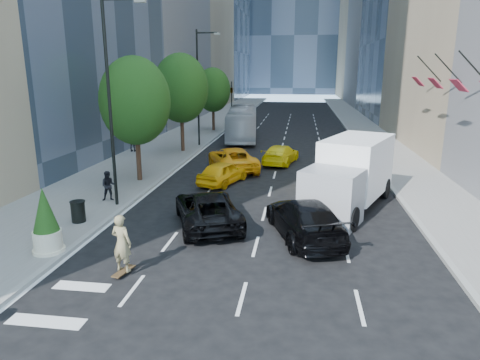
# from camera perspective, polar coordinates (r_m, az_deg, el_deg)

# --- Properties ---
(ground) EXTENTS (160.00, 160.00, 0.00)m
(ground) POSITION_cam_1_polar(r_m,az_deg,el_deg) (17.21, -1.25, -8.66)
(ground) COLOR black
(ground) RESTS_ON ground
(sidewalk_left) EXTENTS (6.00, 120.00, 0.15)m
(sidewalk_left) POSITION_cam_1_polar(r_m,az_deg,el_deg) (47.54, -6.16, 6.28)
(sidewalk_left) COLOR slate
(sidewalk_left) RESTS_ON ground
(sidewalk_right) EXTENTS (4.00, 120.00, 0.15)m
(sidewalk_right) POSITION_cam_1_polar(r_m,az_deg,el_deg) (46.70, 17.20, 5.57)
(sidewalk_right) COLOR slate
(sidewalk_right) RESTS_ON ground
(lamp_near) EXTENTS (2.13, 0.22, 10.00)m
(lamp_near) POSITION_cam_1_polar(r_m,az_deg,el_deg) (21.57, -16.68, 11.36)
(lamp_near) COLOR black
(lamp_near) RESTS_ON sidewalk_left
(lamp_far) EXTENTS (2.13, 0.22, 10.00)m
(lamp_far) POSITION_cam_1_polar(r_m,az_deg,el_deg) (38.67, -5.40, 12.98)
(lamp_far) COLOR black
(lamp_far) RESTS_ON sidewalk_left
(tree_near) EXTENTS (4.20, 4.20, 7.46)m
(tree_near) POSITION_cam_1_polar(r_m,az_deg,el_deg) (26.55, -13.81, 10.18)
(tree_near) COLOR #311D13
(tree_near) RESTS_ON sidewalk_left
(tree_mid) EXTENTS (4.50, 4.50, 7.99)m
(tree_mid) POSITION_cam_1_polar(r_m,az_deg,el_deg) (36.00, -7.89, 12.02)
(tree_mid) COLOR #311D13
(tree_mid) RESTS_ON sidewalk_left
(tree_far) EXTENTS (3.90, 3.90, 6.92)m
(tree_far) POSITION_cam_1_polar(r_m,az_deg,el_deg) (48.66, -3.62, 11.90)
(tree_far) COLOR #311D13
(tree_far) RESTS_ON sidewalk_left
(traffic_signal) EXTENTS (2.48, 0.53, 5.20)m
(traffic_signal) POSITION_cam_1_polar(r_m,az_deg,el_deg) (56.40, -1.14, 11.87)
(traffic_signal) COLOR black
(traffic_signal) RESTS_ON sidewalk_left
(facade_flags) EXTENTS (1.85, 13.30, 2.05)m
(facade_flags) POSITION_cam_1_polar(r_m,az_deg,el_deg) (26.86, 26.10, 11.80)
(facade_flags) COLOR black
(facade_flags) RESTS_ON ground
(skateboarder) EXTENTS (0.82, 0.63, 2.00)m
(skateboarder) POSITION_cam_1_polar(r_m,az_deg,el_deg) (15.03, -15.46, -8.61)
(skateboarder) COLOR olive
(skateboarder) RESTS_ON ground
(black_sedan_lincoln) EXTENTS (4.29, 6.02, 1.52)m
(black_sedan_lincoln) POSITION_cam_1_polar(r_m,az_deg,el_deg) (19.13, -4.38, -3.85)
(black_sedan_lincoln) COLOR black
(black_sedan_lincoln) RESTS_ON ground
(black_sedan_mercedes) EXTENTS (3.84, 6.00, 1.62)m
(black_sedan_mercedes) POSITION_cam_1_polar(r_m,az_deg,el_deg) (17.91, 8.58, -5.11)
(black_sedan_mercedes) COLOR black
(black_sedan_mercedes) RESTS_ON ground
(taxi_a) EXTENTS (2.92, 4.45, 1.41)m
(taxi_a) POSITION_cam_1_polar(r_m,az_deg,el_deg) (26.06, -2.30, 1.01)
(taxi_a) COLOR #F8B30D
(taxi_a) RESTS_ON ground
(taxi_b) EXTENTS (2.63, 4.46, 1.39)m
(taxi_b) POSITION_cam_1_polar(r_m,az_deg,el_deg) (25.40, 11.47, 0.35)
(taxi_b) COLOR #DFAF0B
(taxi_b) RESTS_ON ground
(taxi_c) EXTENTS (4.63, 6.31, 1.59)m
(taxi_c) POSITION_cam_1_polar(r_m,az_deg,el_deg) (29.59, -1.02, 2.83)
(taxi_c) COLOR #FFA60D
(taxi_c) RESTS_ON ground
(taxi_d) EXTENTS (2.89, 5.08, 1.39)m
(taxi_d) POSITION_cam_1_polar(r_m,az_deg,el_deg) (31.91, 5.44, 3.43)
(taxi_d) COLOR yellow
(taxi_d) RESTS_ON ground
(city_bus) EXTENTS (3.87, 11.83, 3.23)m
(city_bus) POSITION_cam_1_polar(r_m,az_deg,el_deg) (43.24, 0.32, 7.62)
(city_bus) COLOR silver
(city_bus) RESTS_ON ground
(box_truck) EXTENTS (5.22, 7.61, 3.44)m
(box_truck) POSITION_cam_1_polar(r_m,az_deg,el_deg) (21.95, 14.50, 0.80)
(box_truck) COLOR white
(box_truck) RESTS_ON ground
(pedestrian_a) EXTENTS (0.92, 0.83, 1.57)m
(pedestrian_a) POSITION_cam_1_polar(r_m,az_deg,el_deg) (23.17, -17.11, -0.75)
(pedestrian_a) COLOR black
(pedestrian_a) RESTS_ON sidewalk_left
(pedestrian_b) EXTENTS (1.13, 0.48, 1.92)m
(pedestrian_b) POSITION_cam_1_polar(r_m,az_deg,el_deg) (36.77, -14.12, 5.18)
(pedestrian_b) COLOR black
(pedestrian_b) RESTS_ON sidewalk_left
(trash_can) EXTENTS (0.61, 0.61, 0.92)m
(trash_can) POSITION_cam_1_polar(r_m,az_deg,el_deg) (20.46, -20.77, -4.00)
(trash_can) COLOR black
(trash_can) RESTS_ON sidewalk_left
(planter_shrub) EXTENTS (1.04, 1.04, 2.49)m
(planter_shrub) POSITION_cam_1_polar(r_m,az_deg,el_deg) (17.38, -24.49, -5.07)
(planter_shrub) COLOR beige
(planter_shrub) RESTS_ON sidewalk_left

